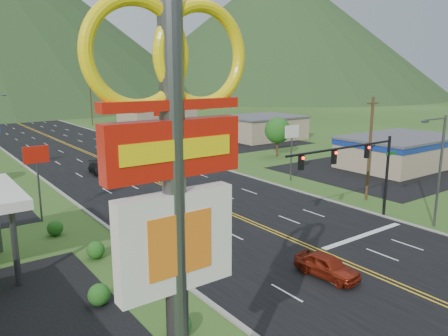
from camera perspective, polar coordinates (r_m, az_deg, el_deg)
pylon_sign at (r=10.89m, az=-6.50°, el=-3.14°), size 4.32×0.60×14.00m
traffic_signal at (r=36.24m, az=17.16°, el=0.85°), size 13.10×0.43×7.00m
streetlight_east at (r=38.13m, az=26.21°, el=0.44°), size 3.28×0.25×9.00m
building_east_near at (r=62.06m, az=21.99°, el=2.21°), size 15.40×10.40×4.10m
building_east_mid at (r=83.03m, az=4.98°, el=5.33°), size 14.40×11.40×4.30m
building_east_far at (r=109.78m, az=-8.79°, el=6.98°), size 16.40×12.40×4.50m
pole_sign_west_a at (r=38.70m, az=-23.27°, el=0.68°), size 2.00×0.18×6.40m
pole_sign_east_a at (r=50.21m, az=8.86°, el=4.00°), size 2.00×0.18×6.40m
pole_sign_east_b at (r=76.13m, az=-8.46°, el=6.80°), size 2.00×0.18×6.40m
tree_east_a at (r=65.12m, az=7.02°, el=4.90°), size 3.84×3.84×5.82m
tree_east_b at (r=98.17m, az=-6.61°, el=7.38°), size 3.84×3.84×5.82m
utility_pole_a at (r=44.19m, az=18.50°, el=2.48°), size 1.60×0.28×10.00m
utility_pole_b at (r=71.99m, az=-6.24°, el=6.61°), size 1.60×0.28×10.00m
utility_pole_c at (r=108.42m, az=-16.96°, el=8.05°), size 1.60×0.28×10.00m
utility_pole_d at (r=146.72m, az=-22.23°, el=8.65°), size 1.60×0.28×10.00m
mountain_ne at (r=251.06m, az=7.07°, el=17.44°), size 180.00×180.00×70.00m
car_red_near at (r=27.84m, az=13.30°, el=-12.39°), size 2.09×4.30×1.42m
car_dark_mid at (r=55.87m, az=-15.97°, el=-0.06°), size 2.30×4.80×1.35m
car_red_far at (r=69.71m, az=-14.64°, el=2.51°), size 2.22×5.02×1.60m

